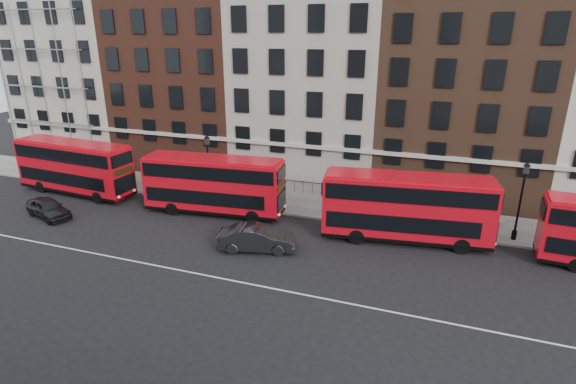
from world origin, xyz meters
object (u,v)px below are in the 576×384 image
(bus_c, at_px, (406,207))
(car_front, at_px, (257,238))
(bus_a, at_px, (74,166))
(bus_b, at_px, (213,184))
(car_rear, at_px, (48,208))

(bus_c, xyz_separation_m, car_front, (-8.61, -4.52, -1.62))
(bus_a, distance_m, bus_c, 27.32)
(bus_c, height_order, car_front, bus_c)
(bus_b, bearing_deg, bus_c, -5.91)
(car_rear, height_order, car_front, car_front)
(bus_b, bearing_deg, car_front, -45.35)
(bus_c, xyz_separation_m, car_rear, (-25.41, -4.88, -1.70))
(bus_c, bearing_deg, bus_a, 172.26)
(bus_c, distance_m, car_front, 9.86)
(bus_b, distance_m, car_rear, 12.42)
(car_rear, bearing_deg, car_front, -71.46)
(bus_c, distance_m, car_rear, 25.93)
(bus_a, height_order, car_front, bus_a)
(bus_a, relative_size, car_rear, 2.57)
(bus_a, relative_size, bus_b, 1.02)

